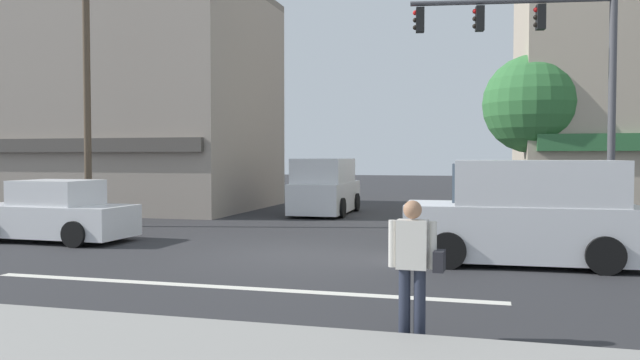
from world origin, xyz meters
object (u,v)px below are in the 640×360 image
(van_approaching_near, at_px, (525,215))
(pedestrian_foreground_with_bag, at_px, (414,261))
(sedan_crossing_center, at_px, (55,214))
(utility_pole_near_left, at_px, (87,95))
(street_tree, at_px, (533,105))
(traffic_light_mast, at_px, (556,69))
(utility_pole_far_right, at_px, (640,96))
(van_parked_curbside, at_px, (325,188))

(van_approaching_near, height_order, pedestrian_foreground_with_bag, van_approaching_near)
(sedan_crossing_center, bearing_deg, utility_pole_near_left, 111.52)
(street_tree, relative_size, utility_pole_near_left, 0.67)
(van_approaching_near, relative_size, pedestrian_foreground_with_bag, 2.80)
(traffic_light_mast, bearing_deg, utility_pole_near_left, 176.13)
(utility_pole_far_right, relative_size, traffic_light_mast, 1.24)
(street_tree, height_order, van_parked_curbside, street_tree)
(utility_pole_far_right, distance_m, traffic_light_mast, 5.14)
(utility_pole_near_left, relative_size, sedan_crossing_center, 1.91)
(utility_pole_near_left, relative_size, pedestrian_foreground_with_bag, 4.76)
(traffic_light_mast, relative_size, pedestrian_foreground_with_bag, 3.71)
(traffic_light_mast, bearing_deg, utility_pole_far_right, 56.90)
(van_parked_curbside, bearing_deg, traffic_light_mast, -42.34)
(street_tree, relative_size, van_parked_curbside, 1.15)
(van_parked_curbside, distance_m, sedan_crossing_center, 10.37)
(utility_pole_far_right, height_order, van_parked_curbside, utility_pole_far_right)
(traffic_light_mast, bearing_deg, sedan_crossing_center, -169.47)
(street_tree, xyz_separation_m, traffic_light_mast, (0.22, -4.33, 0.51))
(street_tree, relative_size, pedestrian_foreground_with_bag, 3.20)
(street_tree, height_order, utility_pole_far_right, utility_pole_far_right)
(street_tree, distance_m, van_approaching_near, 7.69)
(street_tree, relative_size, sedan_crossing_center, 1.29)
(utility_pole_far_right, xyz_separation_m, pedestrian_foreground_with_bag, (-5.24, -13.03, -3.04))
(utility_pole_far_right, relative_size, van_approaching_near, 1.64)
(traffic_light_mast, distance_m, van_approaching_near, 4.41)
(utility_pole_far_right, height_order, pedestrian_foreground_with_bag, utility_pole_far_right)
(van_approaching_near, bearing_deg, pedestrian_foreground_with_bag, -105.08)
(utility_pole_near_left, bearing_deg, van_approaching_near, -16.25)
(street_tree, distance_m, utility_pole_near_left, 13.87)
(van_parked_curbside, height_order, van_approaching_near, same)
(utility_pole_far_right, height_order, traffic_light_mast, utility_pole_far_right)
(utility_pole_near_left, xyz_separation_m, traffic_light_mast, (13.66, -0.93, 0.18))
(utility_pole_far_right, distance_m, van_parked_curbside, 11.03)
(pedestrian_foreground_with_bag, bearing_deg, utility_pole_near_left, 139.30)
(utility_pole_near_left, distance_m, traffic_light_mast, 13.70)
(street_tree, height_order, sedan_crossing_center, street_tree)
(traffic_light_mast, bearing_deg, van_parked_curbside, 137.66)
(utility_pole_far_right, bearing_deg, van_approaching_near, -117.13)
(utility_pole_near_left, distance_m, pedestrian_foreground_with_bag, 15.14)
(street_tree, height_order, utility_pole_near_left, utility_pole_near_left)
(street_tree, bearing_deg, sedan_crossing_center, -151.41)
(traffic_light_mast, height_order, sedan_crossing_center, traffic_light_mast)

